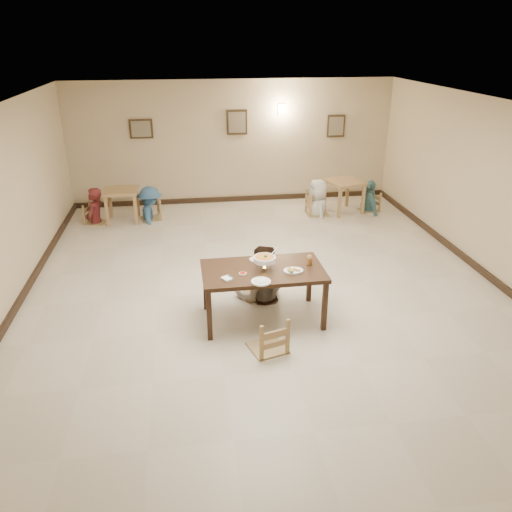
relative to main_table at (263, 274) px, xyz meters
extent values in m
plane|color=beige|center=(0.19, 0.91, -0.75)|extent=(10.00, 10.00, 0.00)
plane|color=white|center=(0.19, 0.91, 2.25)|extent=(10.00, 10.00, 0.00)
plane|color=#CDB691|center=(0.19, 5.91, 0.75)|extent=(10.00, 0.00, 10.00)
plane|color=#CDB691|center=(0.19, -4.09, 0.75)|extent=(10.00, 0.00, 10.00)
plane|color=#CDB691|center=(4.19, 0.91, 0.75)|extent=(0.00, 10.00, 10.00)
cube|color=black|center=(0.19, 5.88, -0.69)|extent=(8.00, 0.06, 0.12)
cube|color=black|center=(-3.78, 0.91, -0.69)|extent=(0.06, 10.00, 0.12)
cube|color=black|center=(4.16, 0.91, -0.69)|extent=(0.06, 10.00, 0.12)
cube|color=#332515|center=(-2.01, 5.87, 1.15)|extent=(0.55, 0.03, 0.45)
cube|color=gray|center=(-2.01, 5.85, 1.15)|extent=(0.45, 0.01, 0.37)
cube|color=#332515|center=(0.29, 5.87, 1.25)|extent=(0.50, 0.03, 0.60)
cube|color=gray|center=(0.29, 5.85, 1.25)|extent=(0.41, 0.01, 0.49)
cube|color=#332515|center=(2.79, 5.87, 1.10)|extent=(0.45, 0.03, 0.55)
cube|color=gray|center=(2.79, 5.85, 1.10)|extent=(0.37, 0.01, 0.45)
cube|color=#FFD88C|center=(1.39, 5.87, 1.55)|extent=(0.16, 0.05, 0.22)
cube|color=#331E10|center=(0.00, 0.00, 0.05)|extent=(1.79, 1.02, 0.06)
cube|color=#331E10|center=(-0.82, -0.45, -0.36)|extent=(0.07, 0.07, 0.77)
cube|color=#331E10|center=(0.83, -0.43, -0.36)|extent=(0.07, 0.07, 0.77)
cube|color=#331E10|center=(-0.83, 0.43, -0.36)|extent=(0.07, 0.07, 0.77)
cube|color=#331E10|center=(0.82, 0.45, -0.36)|extent=(0.07, 0.07, 0.77)
cube|color=tan|center=(0.04, 0.77, -0.30)|extent=(0.46, 0.46, 0.05)
cube|color=tan|center=(-0.06, -0.80, -0.29)|extent=(0.47, 0.47, 0.05)
imported|color=gray|center=(0.09, 0.69, 0.15)|extent=(0.91, 0.72, 1.80)
torus|color=silver|center=(0.02, -0.03, 0.22)|extent=(0.25, 0.25, 0.01)
cylinder|color=silver|center=(0.02, -0.03, 0.10)|extent=(0.07, 0.07, 0.04)
cone|color=#FFA526|center=(0.02, -0.03, 0.15)|extent=(0.04, 0.04, 0.06)
cylinder|color=white|center=(0.02, -0.03, 0.25)|extent=(0.32, 0.32, 0.07)
cylinder|color=#AC6422|center=(0.02, -0.03, 0.29)|extent=(0.28, 0.28, 0.02)
sphere|color=#2D7223|center=(0.03, -0.04, 0.31)|extent=(0.05, 0.05, 0.05)
cylinder|color=silver|center=(0.14, 0.04, 0.32)|extent=(0.15, 0.09, 0.10)
cylinder|color=silver|center=(0.12, 0.03, 0.15)|extent=(0.01, 0.01, 0.15)
cylinder|color=silver|center=(-0.08, 0.03, 0.15)|extent=(0.01, 0.01, 0.15)
cylinder|color=silver|center=(0.02, -0.14, 0.15)|extent=(0.01, 0.01, 0.15)
cylinder|color=white|center=(0.00, 0.32, 0.09)|extent=(0.31, 0.31, 0.02)
ellipsoid|color=white|center=(0.00, 0.32, 0.10)|extent=(0.21, 0.17, 0.07)
cylinder|color=white|center=(-0.09, -0.41, 0.09)|extent=(0.28, 0.28, 0.02)
ellipsoid|color=white|center=(-0.09, -0.41, 0.10)|extent=(0.18, 0.15, 0.06)
cylinder|color=white|center=(0.42, -0.14, 0.09)|extent=(0.29, 0.29, 0.02)
sphere|color=#2D7223|center=(0.38, -0.22, 0.12)|extent=(0.05, 0.05, 0.05)
cylinder|color=white|center=(-0.31, -0.12, 0.09)|extent=(0.11, 0.11, 0.02)
cylinder|color=#990F02|center=(-0.31, -0.12, 0.10)|extent=(0.08, 0.08, 0.01)
cube|color=white|center=(-0.55, -0.26, 0.10)|extent=(0.16, 0.18, 0.03)
cube|color=silver|center=(-0.51, -0.19, 0.09)|extent=(0.08, 0.14, 0.01)
cube|color=silver|center=(-0.48, -0.19, 0.09)|extent=(0.08, 0.14, 0.01)
cylinder|color=white|center=(0.71, 0.05, 0.16)|extent=(0.08, 0.08, 0.15)
cylinder|color=orange|center=(0.71, 0.05, 0.14)|extent=(0.07, 0.07, 0.11)
cube|color=#A48053|center=(-2.50, 4.77, -0.03)|extent=(0.75, 0.75, 0.06)
cube|color=#A48053|center=(-2.81, 4.45, -0.41)|extent=(0.07, 0.07, 0.69)
cube|color=#A48053|center=(-2.18, 4.45, -0.41)|extent=(0.07, 0.07, 0.69)
cube|color=#A48053|center=(-2.82, 5.08, -0.41)|extent=(0.07, 0.07, 0.69)
cube|color=#A48053|center=(-2.19, 5.08, -0.41)|extent=(0.07, 0.07, 0.69)
cube|color=#A48053|center=(2.71, 4.64, 0.00)|extent=(0.97, 0.97, 0.06)
cube|color=#A48053|center=(2.49, 4.23, -0.39)|extent=(0.07, 0.07, 0.72)
cube|color=#A48053|center=(3.12, 4.42, -0.39)|extent=(0.07, 0.07, 0.72)
cube|color=#A48053|center=(2.30, 4.87, -0.39)|extent=(0.07, 0.07, 0.72)
cube|color=#A48053|center=(2.94, 5.05, -0.39)|extent=(0.07, 0.07, 0.72)
cube|color=tan|center=(-3.12, 4.70, -0.35)|extent=(0.41, 0.41, 0.04)
cube|color=tan|center=(-1.88, 4.78, -0.32)|extent=(0.44, 0.44, 0.05)
cube|color=tan|center=(2.05, 4.58, -0.27)|extent=(0.49, 0.49, 0.05)
cube|color=tan|center=(3.37, 4.64, -0.34)|extent=(0.42, 0.42, 0.05)
imported|color=maroon|center=(-3.12, 4.70, 0.08)|extent=(0.54, 0.69, 1.65)
imported|color=teal|center=(-1.88, 4.78, 0.03)|extent=(0.69, 1.07, 1.56)
imported|color=silver|center=(2.05, 4.58, 0.10)|extent=(0.59, 0.86, 1.70)
imported|color=teal|center=(3.37, 4.64, 0.01)|extent=(0.42, 0.91, 1.52)
camera|label=1|loc=(-1.05, -6.47, 3.22)|focal=35.00mm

